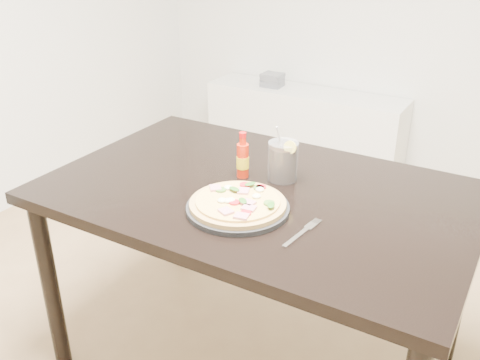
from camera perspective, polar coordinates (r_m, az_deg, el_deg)
The scene contains 8 objects.
dining_table at distance 1.82m, azimuth 1.92°, elevation -3.22°, with size 1.40×0.90×0.75m.
plate at distance 1.64m, azimuth -0.24°, elevation -3.02°, with size 0.32×0.32×0.02m, color black.
pizza at distance 1.63m, azimuth -0.20°, elevation -2.41°, with size 0.30×0.30×0.03m.
hot_sauce_bottle at distance 1.83m, azimuth 0.29°, elevation 2.21°, with size 0.05×0.05×0.16m.
cola_cup at distance 1.82m, azimuth 4.60°, elevation 1.95°, with size 0.11×0.10×0.19m.
fork at distance 1.54m, azimuth 6.76°, elevation -5.51°, with size 0.04×0.19×0.00m.
media_console at distance 3.85m, azimuth 6.81°, elevation 5.85°, with size 1.40×0.34×0.50m, color white.
cd_stack at distance 3.84m, azimuth 3.46°, elevation 10.61°, with size 0.14×0.12×0.09m.
Camera 1 is at (0.63, -1.26, 1.55)m, focal length 40.00 mm.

